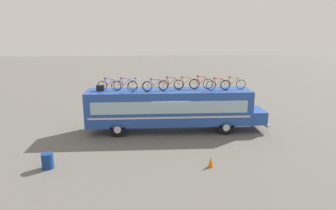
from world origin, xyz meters
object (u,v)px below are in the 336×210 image
(rooftop_bicycle_5, at_px, (171,84))
(traffic_cone, at_px, (211,162))
(luggage_bag_1, at_px, (100,88))
(rooftop_bicycle_9, at_px, (233,84))
(rooftop_bicycle_2, at_px, (125,85))
(rooftop_bicycle_4, at_px, (155,86))
(rooftop_bicycle_1, at_px, (109,85))
(rooftop_bicycle_3, at_px, (140,86))
(rooftop_bicycle_8, at_px, (218,85))
(trash_bin, at_px, (48,161))
(rooftop_bicycle_6, at_px, (186,84))
(rooftop_bicycle_7, at_px, (201,83))
(bus, at_px, (172,107))

(rooftop_bicycle_5, relative_size, traffic_cone, 3.06)
(luggage_bag_1, distance_m, rooftop_bicycle_9, 9.37)
(rooftop_bicycle_2, xyz_separation_m, rooftop_bicycle_4, (2.10, -0.49, 0.00))
(rooftop_bicycle_2, distance_m, rooftop_bicycle_9, 7.64)
(traffic_cone, bearing_deg, rooftop_bicycle_2, 127.70)
(rooftop_bicycle_2, bearing_deg, rooftop_bicycle_1, -168.18)
(rooftop_bicycle_2, height_order, traffic_cone, rooftop_bicycle_2)
(luggage_bag_1, xyz_separation_m, rooftop_bicycle_1, (0.62, -0.05, 0.19))
(rooftop_bicycle_3, xyz_separation_m, rooftop_bicycle_5, (2.19, 0.41, 0.00))
(luggage_bag_1, distance_m, traffic_cone, 9.58)
(rooftop_bicycle_2, bearing_deg, traffic_cone, -52.30)
(rooftop_bicycle_1, bearing_deg, rooftop_bicycle_2, 11.82)
(rooftop_bicycle_3, relative_size, rooftop_bicycle_5, 0.97)
(rooftop_bicycle_8, distance_m, trash_bin, 12.00)
(rooftop_bicycle_6, relative_size, rooftop_bicycle_7, 1.05)
(rooftop_bicycle_3, height_order, rooftop_bicycle_7, rooftop_bicycle_7)
(rooftop_bicycle_1, bearing_deg, traffic_cone, -45.50)
(luggage_bag_1, height_order, rooftop_bicycle_5, rooftop_bicycle_5)
(trash_bin, distance_m, traffic_cone, 8.76)
(rooftop_bicycle_2, height_order, rooftop_bicycle_8, rooftop_bicycle_8)
(rooftop_bicycle_3, relative_size, rooftop_bicycle_9, 0.97)
(bus, relative_size, rooftop_bicycle_5, 7.16)
(rooftop_bicycle_6, distance_m, rooftop_bicycle_7, 1.08)
(rooftop_bicycle_4, relative_size, rooftop_bicycle_6, 0.99)
(rooftop_bicycle_6, height_order, trash_bin, rooftop_bicycle_6)
(rooftop_bicycle_8, bearing_deg, rooftop_bicycle_5, 175.08)
(rooftop_bicycle_4, relative_size, trash_bin, 2.08)
(rooftop_bicycle_4, bearing_deg, rooftop_bicycle_8, -1.21)
(rooftop_bicycle_3, distance_m, traffic_cone, 7.59)
(rooftop_bicycle_3, bearing_deg, rooftop_bicycle_7, 9.01)
(rooftop_bicycle_1, relative_size, rooftop_bicycle_4, 0.95)
(trash_bin, bearing_deg, traffic_cone, -2.51)
(trash_bin, bearing_deg, rooftop_bicycle_1, 65.07)
(trash_bin, bearing_deg, rooftop_bicycle_9, 26.46)
(rooftop_bicycle_9, bearing_deg, rooftop_bicycle_6, 173.28)
(rooftop_bicycle_7, distance_m, rooftop_bicycle_8, 1.22)
(rooftop_bicycle_4, bearing_deg, luggage_bag_1, 175.45)
(bus, relative_size, rooftop_bicycle_2, 7.47)
(rooftop_bicycle_9, bearing_deg, rooftop_bicycle_2, 177.53)
(traffic_cone, bearing_deg, rooftop_bicycle_3, 124.64)
(rooftop_bicycle_5, relative_size, rooftop_bicycle_6, 1.01)
(rooftop_bicycle_4, height_order, rooftop_bicycle_5, rooftop_bicycle_5)
(rooftop_bicycle_1, distance_m, rooftop_bicycle_4, 3.22)
(traffic_cone, bearing_deg, rooftop_bicycle_6, 95.57)
(rooftop_bicycle_6, distance_m, rooftop_bicycle_9, 3.34)
(rooftop_bicycle_8, height_order, rooftop_bicycle_9, rooftop_bicycle_9)
(rooftop_bicycle_2, distance_m, rooftop_bicycle_4, 2.15)
(rooftop_bicycle_5, bearing_deg, traffic_cone, -74.11)
(rooftop_bicycle_2, distance_m, traffic_cone, 8.67)
(rooftop_bicycle_3, bearing_deg, luggage_bag_1, 169.19)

